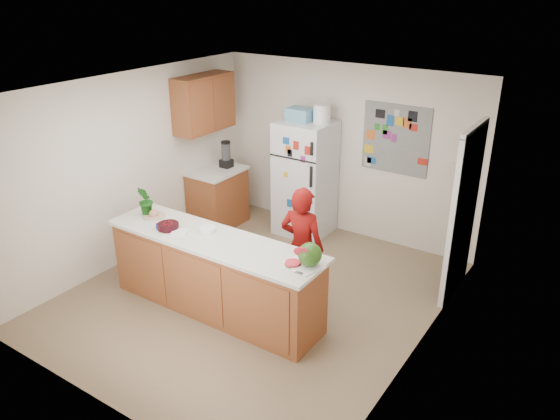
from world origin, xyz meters
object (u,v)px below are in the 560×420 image
Objects in this scene: refrigerator at (305,178)px; person at (302,247)px; watermelon at (310,254)px; cherry_bowl at (168,226)px.

person is (0.99, -1.70, -0.12)m from refrigerator.
watermelon is 1.80m from cherry_bowl.
refrigerator is at bearing 122.13° from watermelon.
cherry_bowl is at bearing -175.25° from watermelon.
refrigerator is 2.75m from watermelon.
cherry_bowl is at bearing -97.61° from refrigerator.
person is at bearing 126.98° from watermelon.
person is at bearing -59.78° from refrigerator.
watermelon is at bearing -57.87° from refrigerator.
cherry_bowl is (-1.32, -0.77, 0.22)m from person.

